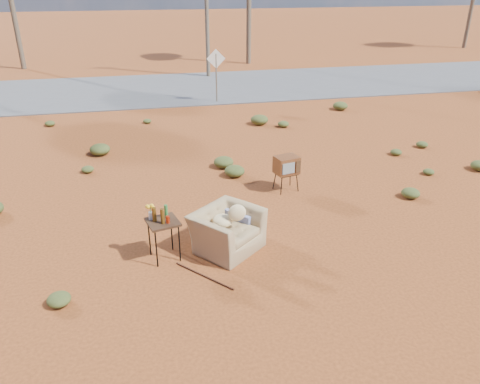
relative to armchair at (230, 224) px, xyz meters
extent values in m
plane|color=#98471E|center=(0.21, -0.55, -0.51)|extent=(140.00, 140.00, 0.00)
cube|color=#565659|center=(0.21, 14.45, -0.49)|extent=(140.00, 7.00, 0.04)
imported|color=#987B52|center=(-0.07, -0.08, 0.04)|extent=(1.47, 1.41, 1.08)
ellipsoid|color=#DCC286|center=(-0.15, -0.08, 0.12)|extent=(0.39, 0.39, 0.23)
ellipsoid|color=#DCC286|center=(0.11, -0.21, 0.33)|extent=(0.35, 0.17, 0.35)
cube|color=navy|center=(0.30, 0.37, -0.19)|extent=(0.91, 0.95, 0.63)
cube|color=black|center=(1.89, 2.32, -0.06)|extent=(0.56, 0.48, 0.03)
cylinder|color=black|center=(1.70, 2.09, -0.28)|extent=(0.03, 0.03, 0.45)
cylinder|color=black|center=(2.15, 2.19, -0.28)|extent=(0.03, 0.03, 0.45)
cylinder|color=black|center=(1.63, 2.44, -0.28)|extent=(0.03, 0.03, 0.45)
cylinder|color=black|center=(2.07, 2.54, -0.28)|extent=(0.03, 0.03, 0.45)
cube|color=brown|center=(1.89, 2.32, 0.17)|extent=(0.64, 0.54, 0.43)
cube|color=gray|center=(1.86, 2.08, 0.17)|extent=(0.33, 0.09, 0.27)
cube|color=#472D19|center=(2.13, 2.14, 0.17)|extent=(0.13, 0.05, 0.31)
cube|color=#341E12|center=(-1.28, -0.16, 0.27)|extent=(0.67, 0.67, 0.04)
cylinder|color=black|center=(-1.45, -0.43, -0.12)|extent=(0.03, 0.03, 0.78)
cylinder|color=black|center=(-1.02, -0.32, -0.12)|extent=(0.03, 0.03, 0.78)
cylinder|color=black|center=(-1.55, 0.00, -0.12)|extent=(0.03, 0.03, 0.78)
cylinder|color=black|center=(-1.12, 0.11, -0.12)|extent=(0.03, 0.03, 0.78)
cylinder|color=#4C2F0C|center=(-1.43, -0.14, 0.44)|extent=(0.08, 0.08, 0.29)
cylinder|color=#4C2F0C|center=(-1.28, -0.25, 0.45)|extent=(0.07, 0.07, 0.31)
cylinder|color=#2A632A|center=(-1.20, -0.02, 0.43)|extent=(0.07, 0.07, 0.27)
cylinder|color=red|center=(-1.19, -0.25, 0.37)|extent=(0.07, 0.07, 0.14)
cylinder|color=silver|center=(-1.49, -0.04, 0.37)|extent=(0.09, 0.09, 0.16)
ellipsoid|color=yellow|center=(-1.49, -0.04, 0.54)|extent=(0.18, 0.18, 0.13)
cylinder|color=#451F12|center=(-0.65, -0.93, -0.49)|extent=(0.91, 1.05, 0.04)
cylinder|color=brown|center=(1.71, 11.45, 0.49)|extent=(0.06, 0.06, 2.00)
cube|color=silver|center=(1.71, 11.45, 1.29)|extent=(0.78, 0.04, 0.78)
cylinder|color=brown|center=(-7.79, 21.45, 2.49)|extent=(0.28, 0.28, 6.00)
cylinder|color=brown|center=(5.21, 20.45, 2.99)|extent=(0.28, 0.28, 7.00)
cylinder|color=brown|center=(22.21, 23.45, 2.74)|extent=(0.28, 0.28, 6.50)
ellipsoid|color=#424E22|center=(4.71, 1.25, -0.38)|extent=(0.44, 0.44, 0.24)
ellipsoid|color=#424E22|center=(-2.79, 5.95, -0.34)|extent=(0.60, 0.60, 0.33)
ellipsoid|color=#424E22|center=(7.01, 4.45, -0.41)|extent=(0.36, 0.36, 0.20)
ellipsoid|color=#424E22|center=(3.41, 7.45, -0.40)|extent=(0.40, 0.40, 0.22)
ellipsoid|color=#424E22|center=(-1.29, 8.95, -0.42)|extent=(0.30, 0.30, 0.17)
camera|label=1|loc=(-1.51, -7.86, 4.42)|focal=35.00mm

